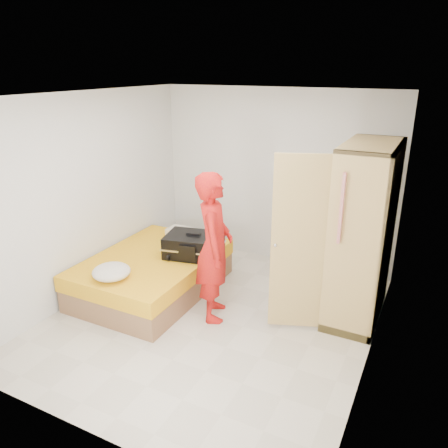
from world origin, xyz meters
The scene contains 7 objects.
room centered at (0.00, 0.00, 1.30)m, with size 4.00×4.02×2.60m.
bed centered at (-1.05, 0.26, 0.25)m, with size 1.42×2.02×0.50m.
wardrobe centered at (1.45, 0.85, 1.00)m, with size 1.14×1.39×2.10m.
person centered at (-0.02, 0.09, 0.90)m, with size 0.65×0.43×1.79m, color red.
suitcase centered at (-0.57, 0.55, 0.64)m, with size 0.84×0.68×0.32m.
round_cushion centered at (-1.10, -0.47, 0.59)m, with size 0.45×0.45×0.17m, color beige.
pillow centered at (-1.07, 1.11, 0.55)m, with size 0.52×0.26×0.09m, color beige.
Camera 1 is at (2.18, -4.01, 2.89)m, focal length 35.00 mm.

